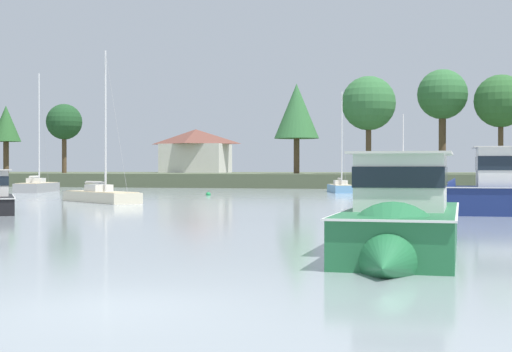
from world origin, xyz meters
The scene contains 15 objects.
ground_plane centered at (0.00, 0.00, 0.00)m, with size 400.00×400.00×0.00m, color #939EA3.
far_shore_bank centered at (0.00, 95.89, 0.80)m, with size 164.05×46.76×1.60m, color #4C563D.
cruiser_green centered at (3.97, 8.51, 0.63)m, with size 2.85×10.23×4.65m.
sailboat_cream centered at (-17.55, 35.53, 0.22)m, with size 7.05×6.00×10.42m.
sailboat_skyblue centered at (-5.44, 60.84, 0.21)m, with size 3.61×6.92×9.83m.
cruiser_navy centered at (7.45, 27.73, 0.74)m, with size 10.90×3.70×6.03m.
sailboat_grey centered at (-33.41, 54.51, 0.24)m, with size 3.78×7.66×11.89m.
mooring_buoy_green centered at (-14.87, 49.92, 0.07)m, with size 0.41×0.41×0.46m.
shore_tree_left centered at (-5.45, 83.17, 10.07)m, with size 6.56×6.56×11.80m.
shore_tree_far_left centered at (3.10, 89.24, 11.40)m, with size 6.28×6.28×13.09m.
shore_tree_center_left centered at (-54.01, 81.61, 8.14)m, with size 3.97×3.97×9.12m.
shore_tree_inland_c centered at (-14.18, 82.43, 9.22)m, with size 5.51×5.51×11.06m.
shore_tree_far_right centered at (-45.82, 82.52, 8.38)m, with size 4.75×4.75×9.23m.
shore_tree_right_mid centered at (10.05, 87.81, 10.39)m, with size 6.43×6.43×12.05m.
cottage_near_water centered at (-33.51, 100.38, 5.00)m, with size 10.21×7.35×6.55m.
Camera 1 is at (5.47, -11.70, 2.24)m, focal length 54.89 mm.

